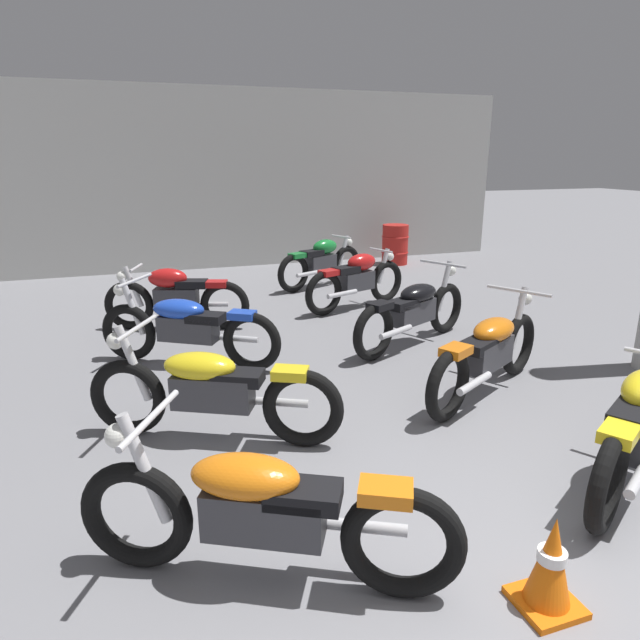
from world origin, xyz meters
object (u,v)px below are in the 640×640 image
Objects in this scene: motorcycle_left_row_2 at (187,327)px; oil_drum at (395,244)px; motorcycle_right_row_3 at (357,279)px; motorcycle_left_row_1 at (211,389)px; motorcycle_left_row_0 at (262,510)px; motorcycle_right_row_4 at (321,261)px; motorcycle_right_row_2 at (414,310)px; motorcycle_left_row_3 at (176,296)px; traffic_cone at (551,565)px; motorcycle_right_row_1 at (488,351)px; motorcycle_right_row_0 at (636,427)px.

motorcycle_left_row_2 is 2.23× the size of oil_drum.
motorcycle_left_row_1 is at bearing -128.32° from motorcycle_right_row_3.
motorcycle_right_row_3 is at bearing 30.94° from motorcycle_left_row_2.
motorcycle_right_row_4 is at bearing 68.32° from motorcycle_left_row_0.
motorcycle_left_row_0 is 5.86m from motorcycle_right_row_3.
motorcycle_right_row_2 is 1.08× the size of motorcycle_right_row_4.
motorcycle_left_row_3 is 1.00× the size of motorcycle_right_row_3.
motorcycle_left_row_3 is (0.01, 3.27, 0.01)m from motorcycle_left_row_1.
motorcycle_left_row_2 is 1.00× the size of motorcycle_left_row_3.
motorcycle_right_row_4 reaches higher than traffic_cone.
motorcycle_right_row_2 is at bearing 30.74° from motorcycle_left_row_1.
motorcycle_left_row_3 is 3.52× the size of traffic_cone.
oil_drum is (4.93, 3.32, -0.03)m from motorcycle_left_row_3.
motorcycle_left_row_0 and motorcycle_right_row_1 have the same top height.
motorcycle_right_row_0 is (2.73, -4.92, 0.00)m from motorcycle_left_row_3.
motorcycle_left_row_3 is at bearing 129.90° from motorcycle_right_row_1.
motorcycle_left_row_2 is at bearing -149.06° from motorcycle_right_row_3.
motorcycle_right_row_2 is at bearing 90.06° from motorcycle_right_row_0.
motorcycle_left_row_2 is 1.44m from motorcycle_left_row_3.
motorcycle_right_row_2 reaches higher than motorcycle_left_row_3.
motorcycle_right_row_4 is (2.71, 3.23, 0.01)m from motorcycle_left_row_2.
motorcycle_left_row_2 is 2.74m from motorcycle_right_row_2.
motorcycle_left_row_0 is at bearing -89.83° from motorcycle_left_row_3.
motorcycle_right_row_2 is 1.06× the size of motorcycle_right_row_3.
motorcycle_right_row_1 is 2.30× the size of oil_drum.
traffic_cone is at bearing -111.54° from oil_drum.
traffic_cone is (-3.55, -8.99, -0.17)m from oil_drum.
motorcycle_right_row_0 and motorcycle_right_row_3 have the same top height.
motorcycle_left_row_3 is (0.00, 1.44, 0.01)m from motorcycle_left_row_2.
motorcycle_right_row_4 is (-0.03, 1.58, 0.00)m from motorcycle_right_row_3.
motorcycle_left_row_2 is 0.97× the size of motorcycle_right_row_1.
motorcycle_right_row_0 is 5.12m from motorcycle_right_row_3.
motorcycle_left_row_1 is 2.33× the size of oil_drum.
motorcycle_left_row_0 is 0.98× the size of motorcycle_right_row_2.
motorcycle_left_row_1 is 1.13× the size of motorcycle_right_row_0.
motorcycle_right_row_4 is (-0.02, 3.43, 0.01)m from motorcycle_right_row_2.
motorcycle_right_row_1 is 2.77m from traffic_cone.
motorcycle_left_row_1 is 2.78m from traffic_cone.
motorcycle_left_row_1 is 2.70m from motorcycle_right_row_1.
motorcycle_left_row_1 is at bearing 148.87° from motorcycle_right_row_0.
motorcycle_left_row_3 is at bearing 148.90° from motorcycle_right_row_2.
motorcycle_left_row_2 is 1.08× the size of motorcycle_right_row_0.
motorcycle_right_row_2 is at bearing -31.10° from motorcycle_left_row_3.
oil_drum is (4.94, 6.59, -0.03)m from motorcycle_left_row_1.
motorcycle_right_row_1 reaches higher than oil_drum.
motorcycle_right_row_0 is 8.53m from oil_drum.
oil_drum is (2.20, 3.12, -0.03)m from motorcycle_right_row_3.
motorcycle_right_row_2 is 2.35× the size of oil_drum.
motorcycle_right_row_2 is (2.73, -0.20, 0.00)m from motorcycle_left_row_2.
motorcycle_right_row_0 is at bearing -90.11° from motorcycle_right_row_3.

